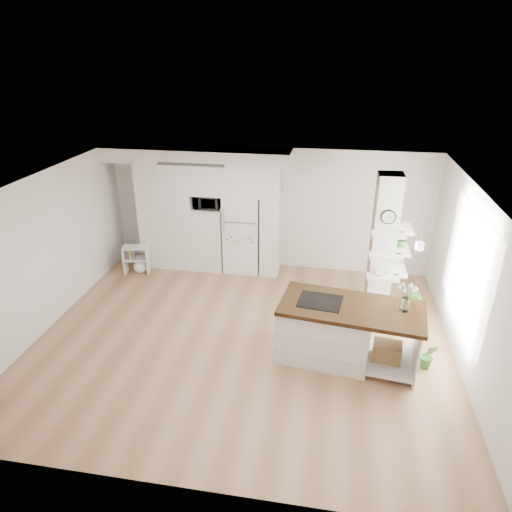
{
  "coord_description": "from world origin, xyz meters",
  "views": [
    {
      "loc": [
        1.33,
        -6.44,
        4.61
      ],
      "look_at": [
        0.08,
        0.9,
        1.17
      ],
      "focal_mm": 32.0,
      "sensor_mm": 36.0,
      "label": 1
    }
  ],
  "objects_px": {
    "kitchen_island": "(333,329)",
    "bookshelf": "(138,261)",
    "refrigerator": "(243,233)",
    "floor_plant_a": "(428,356)"
  },
  "relations": [
    {
      "from": "refrigerator",
      "to": "bookshelf",
      "type": "relative_size",
      "value": 2.78
    },
    {
      "from": "floor_plant_a",
      "to": "bookshelf",
      "type": "bearing_deg",
      "value": 157.57
    },
    {
      "from": "kitchen_island",
      "to": "floor_plant_a",
      "type": "bearing_deg",
      "value": 5.32
    },
    {
      "from": "floor_plant_a",
      "to": "kitchen_island",
      "type": "bearing_deg",
      "value": 177.68
    },
    {
      "from": "refrigerator",
      "to": "kitchen_island",
      "type": "xyz_separation_m",
      "value": [
        2.04,
        -2.91,
        -0.37
      ]
    },
    {
      "from": "refrigerator",
      "to": "kitchen_island",
      "type": "bearing_deg",
      "value": -55.02
    },
    {
      "from": "kitchen_island",
      "to": "floor_plant_a",
      "type": "relative_size",
      "value": 4.96
    },
    {
      "from": "kitchen_island",
      "to": "bookshelf",
      "type": "xyz_separation_m",
      "value": [
        -4.3,
        2.33,
        -0.23
      ]
    },
    {
      "from": "bookshelf",
      "to": "floor_plant_a",
      "type": "bearing_deg",
      "value": -34.83
    },
    {
      "from": "bookshelf",
      "to": "floor_plant_a",
      "type": "relative_size",
      "value": 1.36
    }
  ]
}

